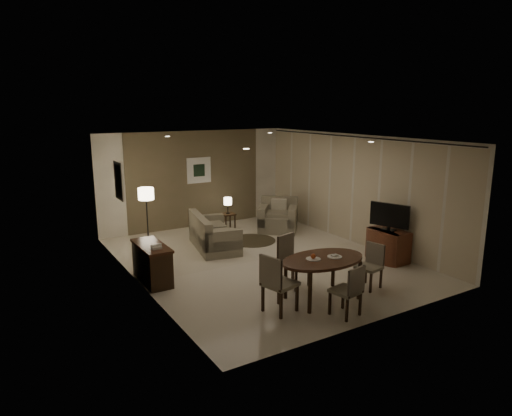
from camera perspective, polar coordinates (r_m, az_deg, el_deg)
room_shell at (r=10.26m, az=-0.58°, el=1.30°), size 5.50×7.00×2.70m
taupe_accent at (r=12.96m, az=-7.57°, el=3.59°), size 3.96×0.03×2.70m
curtain_wall at (r=11.54m, az=11.98°, el=2.15°), size 0.08×6.70×2.58m
curtain_rod at (r=11.38m, az=12.29°, el=8.70°), size 0.03×6.80×0.03m
art_back_frame at (r=12.94m, az=-7.15°, el=4.70°), size 0.72×0.03×0.72m
art_back_canvas at (r=12.93m, az=-7.12°, el=4.70°), size 0.34×0.01×0.34m
art_left_frame at (r=9.87m, az=-16.78°, el=3.26°), size 0.03×0.60×0.80m
art_left_canvas at (r=9.87m, az=-16.69°, el=3.27°), size 0.01×0.46×0.64m
downlight_nl at (r=7.48m, az=-1.23°, el=7.40°), size 0.10×0.10×0.01m
downlight_nr at (r=9.20m, az=14.19°, el=8.01°), size 0.10×0.10×0.01m
downlight_fl at (r=10.74m, az=-11.01°, el=8.77°), size 0.10×0.10×0.01m
downlight_fr at (r=12.00m, az=1.78°, el=9.38°), size 0.10×0.10×0.01m
console_desk at (r=9.16m, az=-12.86°, el=-6.75°), size 0.48×1.20×0.75m
telephone at (r=8.76m, az=-12.36°, el=-4.70°), size 0.20×0.14×0.09m
tv_cabinet at (r=10.55m, az=16.19°, el=-4.49°), size 0.48×0.90×0.70m
flat_tv at (r=10.37m, az=16.35°, el=-0.97°), size 0.36×0.85×0.60m
dining_table at (r=8.26m, az=8.30°, el=-8.73°), size 1.60×1.00×0.75m
chair_near at (r=7.68m, az=11.13°, el=-10.03°), size 0.49×0.49×0.87m
chair_far at (r=8.71m, az=4.85°, el=-6.68°), size 0.58×0.58×0.98m
chair_left at (r=7.66m, az=3.02°, el=-9.33°), size 0.60×0.60×1.01m
chair_right at (r=8.88m, az=13.92°, el=-7.13°), size 0.48×0.48×0.84m
plate_a at (r=8.06m, az=7.17°, el=-6.34°), size 0.26×0.26×0.02m
plate_b at (r=8.23m, az=9.80°, el=-6.02°), size 0.26×0.26×0.02m
fruit_apple at (r=8.04m, az=7.18°, el=-5.99°), size 0.09×0.09×0.09m
napkin at (r=8.22m, az=9.81°, el=-5.87°), size 0.12×0.08×0.03m
round_rug at (r=11.68m, az=-0.51°, el=-4.07°), size 1.21×1.21×0.01m
sofa at (r=11.03m, az=-5.23°, el=-2.95°), size 1.89×1.20×0.82m
armchair at (r=12.48m, az=2.77°, el=-0.90°), size 1.38×1.37×0.89m
side_table at (r=12.72m, az=-3.51°, el=-1.68°), size 0.35×0.35×0.45m
table_lamp at (r=12.61m, az=-3.54°, el=0.41°), size 0.22×0.22×0.50m
floor_lamp at (r=11.28m, az=-13.44°, el=-1.21°), size 0.37×0.37×1.47m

